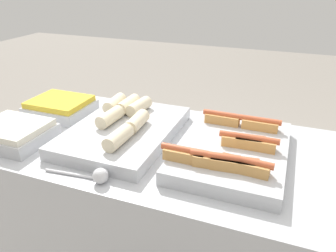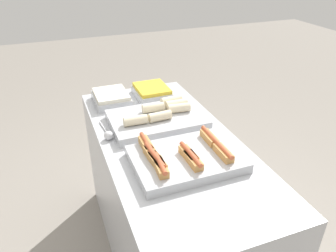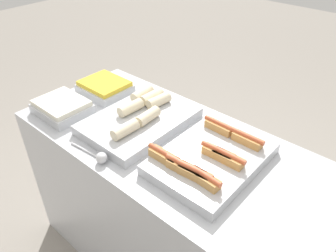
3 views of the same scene
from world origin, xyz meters
TOP-DOWN VIEW (x-y plane):
  - counter at (0.00, 0.00)m, footprint 1.54×0.72m
  - tray_hotdogs at (0.23, -0.01)m, footprint 0.39×0.51m
  - tray_wraps at (-0.20, 0.01)m, footprint 0.37×0.54m
  - tray_side_front at (-0.58, -0.19)m, footprint 0.27×0.22m
  - tray_side_back at (-0.58, 0.10)m, footprint 0.27×0.22m
  - serving_spoon_near at (-0.14, -0.30)m, footprint 0.23×0.05m

SIDE VIEW (x-z plane):
  - counter at x=0.00m, z-range 0.00..0.90m
  - serving_spoon_near at x=-0.14m, z-range 0.90..0.95m
  - tray_wraps at x=-0.20m, z-range 0.89..0.99m
  - tray_hotdogs at x=0.23m, z-range 0.89..0.99m
  - tray_side_front at x=-0.58m, z-range 0.90..0.98m
  - tray_side_back at x=-0.58m, z-range 0.90..0.98m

